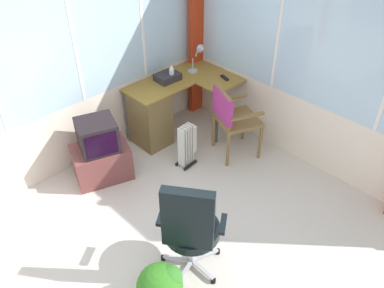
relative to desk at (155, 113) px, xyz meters
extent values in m
cube|color=beige|center=(-1.24, -1.68, -0.45)|extent=(5.58, 4.97, 0.06)
cube|color=silver|center=(-1.24, 0.33, -0.02)|extent=(4.58, 0.06, 0.81)
cube|color=silver|center=(-1.24, 0.33, 1.22)|extent=(4.49, 0.06, 1.66)
cube|color=white|center=(-0.78, 0.33, 1.22)|extent=(0.04, 0.07, 1.66)
cube|color=white|center=(0.14, 0.33, 1.22)|extent=(0.04, 0.07, 1.66)
cube|color=silver|center=(1.08, -1.68, -0.02)|extent=(0.06, 3.97, 0.81)
cube|color=silver|center=(1.08, -1.68, 1.22)|extent=(0.06, 3.89, 1.66)
cube|color=white|center=(1.08, -1.02, 1.22)|extent=(0.07, 0.04, 1.66)
cube|color=#B73215|center=(0.95, 0.20, 0.85)|extent=(0.23, 0.07, 2.55)
cube|color=olive|center=(0.36, 0.02, 0.34)|extent=(1.34, 0.53, 0.02)
cube|color=olive|center=(0.77, -0.44, 0.34)|extent=(0.53, 0.39, 0.02)
cube|color=brown|center=(-0.07, 0.02, -0.05)|extent=(0.40, 0.49, 0.74)
cylinder|color=#4C4C51|center=(0.54, -0.60, -0.05)|extent=(0.04, 0.04, 0.75)
cylinder|color=#4C4C51|center=(-0.26, 0.24, -0.05)|extent=(0.04, 0.04, 0.75)
cylinder|color=#B2B7BC|center=(0.69, 0.00, 0.36)|extent=(0.13, 0.13, 0.02)
cylinder|color=#B2B7BC|center=(0.69, 0.00, 0.46)|extent=(0.02, 0.02, 0.17)
cylinder|color=#B2B7BC|center=(0.74, -0.03, 0.63)|extent=(0.04, 0.09, 0.16)
cone|color=#B2B7BC|center=(0.79, -0.07, 0.66)|extent=(0.13, 0.13, 0.12)
cube|color=black|center=(0.85, -0.43, 0.36)|extent=(0.09, 0.16, 0.02)
cylinder|color=silver|center=(0.32, 0.00, 0.43)|extent=(0.06, 0.06, 0.16)
cone|color=white|center=(0.32, 0.00, 0.54)|extent=(0.06, 0.06, 0.06)
cube|color=#2C272B|center=(0.29, 0.05, 0.40)|extent=(0.31, 0.25, 0.09)
cylinder|color=olive|center=(0.69, -1.21, -0.19)|extent=(0.04, 0.04, 0.47)
cylinder|color=olive|center=(0.86, -0.80, -0.19)|extent=(0.04, 0.04, 0.47)
cylinder|color=olive|center=(0.28, -1.03, -0.19)|extent=(0.04, 0.04, 0.47)
cylinder|color=olive|center=(0.46, -0.63, -0.19)|extent=(0.04, 0.04, 0.47)
cube|color=olive|center=(0.57, -0.92, 0.07)|extent=(0.63, 0.63, 0.04)
cube|color=olive|center=(0.37, -0.83, 0.30)|extent=(0.20, 0.41, 0.42)
cube|color=#AC317B|center=(0.37, -0.83, 0.32)|extent=(0.24, 0.44, 0.35)
cube|color=olive|center=(0.48, -1.12, 0.25)|extent=(0.41, 0.21, 0.03)
cube|color=olive|center=(0.66, -0.72, 0.25)|extent=(0.41, 0.21, 0.03)
cube|color=#B7B7BF|center=(-1.13, -1.66, -0.38)|extent=(0.19, 0.25, 0.02)
cylinder|color=black|center=(-1.21, -1.55, -0.40)|extent=(0.05, 0.05, 0.05)
cube|color=#B7B7BF|center=(-1.18, -1.82, -0.38)|extent=(0.28, 0.12, 0.02)
cylinder|color=black|center=(-1.31, -1.86, -0.40)|extent=(0.05, 0.05, 0.05)
cube|color=#B7B7BF|center=(-1.05, -1.91, -0.38)|extent=(0.04, 0.28, 0.02)
cylinder|color=black|center=(-1.05, -2.05, -0.40)|extent=(0.05, 0.05, 0.05)
cube|color=#B7B7BF|center=(-0.91, -1.82, -0.38)|extent=(0.28, 0.12, 0.02)
cylinder|color=black|center=(-0.78, -1.86, -0.40)|extent=(0.05, 0.05, 0.05)
cube|color=#B7B7BF|center=(-0.96, -1.66, -0.38)|extent=(0.19, 0.25, 0.02)
cylinder|color=black|center=(-0.88, -1.55, -0.40)|extent=(0.05, 0.05, 0.05)
cylinder|color=#B7B7BF|center=(-1.05, -1.77, -0.17)|extent=(0.05, 0.05, 0.38)
cylinder|color=black|center=(-1.05, -1.77, 0.06)|extent=(0.50, 0.50, 0.09)
cube|color=black|center=(-1.20, -1.88, 0.40)|extent=(0.32, 0.40, 0.60)
cube|color=black|center=(-0.89, -1.99, 0.19)|extent=(0.21, 0.17, 0.04)
cube|color=black|center=(-1.20, -1.55, 0.19)|extent=(0.21, 0.17, 0.04)
cube|color=brown|center=(-0.93, -0.13, -0.21)|extent=(0.75, 0.63, 0.42)
cube|color=black|center=(-0.93, -0.13, 0.18)|extent=(0.53, 0.52, 0.36)
cube|color=black|center=(-0.99, -0.32, 0.18)|extent=(0.33, 0.12, 0.28)
cube|color=silver|center=(-0.15, -0.66, -0.12)|extent=(0.03, 0.10, 0.54)
cube|color=silver|center=(-0.11, -0.66, -0.12)|extent=(0.03, 0.10, 0.54)
cube|color=silver|center=(-0.07, -0.66, -0.12)|extent=(0.03, 0.10, 0.54)
cube|color=silver|center=(-0.02, -0.65, -0.12)|extent=(0.03, 0.10, 0.54)
cube|color=silver|center=(0.02, -0.65, -0.12)|extent=(0.03, 0.10, 0.54)
cube|color=black|center=(-0.06, -0.73, -0.41)|extent=(0.23, 0.05, 0.03)
cube|color=black|center=(-0.07, -0.59, -0.41)|extent=(0.23, 0.05, 0.03)
cube|color=silver|center=(0.06, -0.65, -0.10)|extent=(0.06, 0.09, 0.38)
sphere|color=#31751E|center=(-1.53, -1.89, -0.16)|extent=(0.39, 0.39, 0.39)
sphere|color=#317626|center=(-1.45, -1.93, -0.08)|extent=(0.22, 0.22, 0.22)
camera|label=1|loc=(-2.66, -3.44, 2.75)|focal=36.95mm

